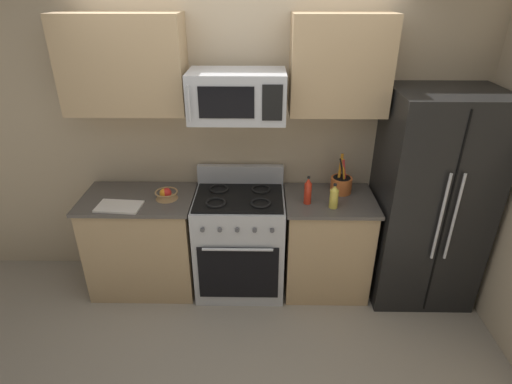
{
  "coord_description": "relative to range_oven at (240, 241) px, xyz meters",
  "views": [
    {
      "loc": [
        0.19,
        -2.4,
        2.53
      ],
      "look_at": [
        0.14,
        0.52,
        1.03
      ],
      "focal_mm": 28.91,
      "sensor_mm": 36.0,
      "label": 1
    }
  ],
  "objects": [
    {
      "name": "bottle_oil",
      "position": [
        0.77,
        -0.15,
        0.53
      ],
      "size": [
        0.07,
        0.07,
        0.21
      ],
      "color": "gold",
      "rests_on": "counter_right"
    },
    {
      "name": "counter_right",
      "position": [
        0.77,
        -0.0,
        -0.02
      ],
      "size": [
        0.75,
        0.6,
        0.91
      ],
      "color": "tan",
      "rests_on": "ground"
    },
    {
      "name": "upper_cabinets_right",
      "position": [
        0.77,
        0.15,
        1.49
      ],
      "size": [
        0.74,
        0.34,
        0.73
      ],
      "color": "tan"
    },
    {
      "name": "upper_cabinets_left",
      "position": [
        -0.87,
        0.15,
        1.49
      ],
      "size": [
        0.93,
        0.34,
        0.73
      ],
      "color": "tan"
    },
    {
      "name": "range_oven",
      "position": [
        0.0,
        0.0,
        0.0
      ],
      "size": [
        0.76,
        0.65,
        1.09
      ],
      "color": "#B2B5BA",
      "rests_on": "ground"
    },
    {
      "name": "fruit_basket",
      "position": [
        -0.6,
        -0.02,
        0.48
      ],
      "size": [
        0.19,
        0.19,
        0.1
      ],
      "color": "#9E7A4C",
      "rests_on": "counter_left"
    },
    {
      "name": "utensil_crock",
      "position": [
        0.87,
        0.12,
        0.52
      ],
      "size": [
        0.18,
        0.18,
        0.34
      ],
      "color": "#D1662D",
      "rests_on": "counter_right"
    },
    {
      "name": "bottle_hot_sauce",
      "position": [
        0.56,
        -0.08,
        0.55
      ],
      "size": [
        0.06,
        0.06,
        0.24
      ],
      "color": "red",
      "rests_on": "counter_right"
    },
    {
      "name": "wall_back",
      "position": [
        0.0,
        0.37,
        0.83
      ],
      "size": [
        8.0,
        0.1,
        2.6
      ],
      "primitive_type": "cube",
      "color": "tan",
      "rests_on": "ground"
    },
    {
      "name": "cutting_board",
      "position": [
        -0.96,
        -0.18,
        0.44
      ],
      "size": [
        0.37,
        0.24,
        0.02
      ],
      "primitive_type": "cube",
      "rotation": [
        0.0,
        0.0,
        -0.08
      ],
      "color": "silver",
      "rests_on": "counter_left"
    },
    {
      "name": "ground_plane",
      "position": [
        0.0,
        -0.65,
        -0.47
      ],
      "size": [
        16.0,
        16.0,
        0.0
      ],
      "primitive_type": "plane",
      "color": "gray"
    },
    {
      "name": "counter_left",
      "position": [
        -0.86,
        -0.0,
        -0.02
      ],
      "size": [
        0.94,
        0.6,
        0.91
      ],
      "color": "tan",
      "rests_on": "ground"
    },
    {
      "name": "microwave",
      "position": [
        -0.0,
        0.03,
        1.29
      ],
      "size": [
        0.72,
        0.44,
        0.37
      ],
      "color": "#B2B5BA"
    },
    {
      "name": "refrigerator",
      "position": [
        1.58,
        -0.02,
        0.44
      ],
      "size": [
        0.83,
        0.71,
        1.82
      ],
      "color": "black",
      "rests_on": "ground"
    }
  ]
}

